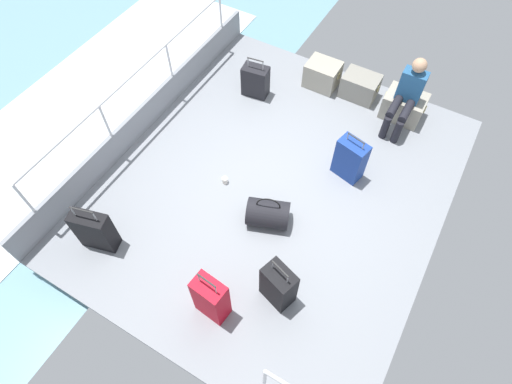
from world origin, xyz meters
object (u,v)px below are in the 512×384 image
object	(u,v)px
suitcase_2	(278,285)
suitcase_4	(95,231)
duffel_bag	(268,213)
paper_cup	(225,180)
cargo_crate_0	(322,74)
cargo_crate_1	(360,86)
cargo_crate_2	(404,106)
suitcase_1	(350,159)
suitcase_0	(255,81)
suitcase_3	(211,299)
passenger_seated	(407,95)

from	to	relation	value
suitcase_2	suitcase_4	xyz separation A→B (m)	(-2.24, -0.50, 0.00)
duffel_bag	paper_cup	size ratio (longest dim) A/B	6.23
cargo_crate_0	cargo_crate_1	distance (m)	0.63
cargo_crate_2	paper_cup	bearing A→B (deg)	-124.36
suitcase_2	suitcase_4	size ratio (longest dim) A/B	0.97
suitcase_1	cargo_crate_0	bearing A→B (deg)	126.34
cargo_crate_0	suitcase_1	xyz separation A→B (m)	(1.08, -1.47, 0.11)
suitcase_0	duffel_bag	bearing A→B (deg)	-56.07
suitcase_1	suitcase_4	distance (m)	3.38
suitcase_4	paper_cup	size ratio (longest dim) A/B	7.98
cargo_crate_1	suitcase_3	distance (m)	4.09
cargo_crate_2	suitcase_4	distance (m)	4.72
suitcase_3	paper_cup	world-z (taller)	suitcase_3
passenger_seated	suitcase_3	bearing A→B (deg)	-102.16
passenger_seated	suitcase_1	distance (m)	1.33
passenger_seated	suitcase_1	bearing A→B (deg)	-102.45
cargo_crate_2	suitcase_1	bearing A→B (deg)	-100.92
passenger_seated	suitcase_0	world-z (taller)	passenger_seated
cargo_crate_0	suitcase_4	world-z (taller)	suitcase_4
paper_cup	cargo_crate_1	bearing A→B (deg)	69.75
cargo_crate_1	suitcase_2	size ratio (longest dim) A/B	0.76
suitcase_1	suitcase_3	bearing A→B (deg)	-102.01
cargo_crate_1	suitcase_1	world-z (taller)	suitcase_1
suitcase_3	suitcase_4	bearing A→B (deg)	179.55
cargo_crate_1	suitcase_2	world-z (taller)	suitcase_2
cargo_crate_0	cargo_crate_1	world-z (taller)	cargo_crate_0
suitcase_3	duffel_bag	bearing A→B (deg)	91.54
suitcase_2	passenger_seated	bearing A→B (deg)	85.32
cargo_crate_0	suitcase_1	bearing A→B (deg)	-53.66
passenger_seated	suitcase_1	world-z (taller)	passenger_seated
duffel_bag	suitcase_0	bearing A→B (deg)	123.93
passenger_seated	suitcase_2	distance (m)	3.34
duffel_bag	paper_cup	xyz separation A→B (m)	(-0.81, 0.24, -0.13)
passenger_seated	duffel_bag	world-z (taller)	passenger_seated
suitcase_2	suitcase_3	size ratio (longest dim) A/B	0.88
suitcase_2	suitcase_4	bearing A→B (deg)	-167.45
suitcase_1	suitcase_2	distance (m)	2.04
passenger_seated	suitcase_4	distance (m)	4.57
cargo_crate_2	suitcase_3	world-z (taller)	suitcase_3
cargo_crate_1	duffel_bag	distance (m)	2.75
suitcase_1	suitcase_3	world-z (taller)	suitcase_3
cargo_crate_0	suitcase_2	world-z (taller)	suitcase_2
cargo_crate_2	suitcase_3	xyz separation A→B (m)	(-0.82, -4.01, 0.16)
suitcase_4	suitcase_1	bearing A→B (deg)	48.77
suitcase_0	suitcase_2	xyz separation A→B (m)	(1.91, -2.79, 0.06)
paper_cup	duffel_bag	bearing A→B (deg)	-16.27
passenger_seated	suitcase_1	xyz separation A→B (m)	(-0.28, -1.27, -0.26)
passenger_seated	cargo_crate_2	bearing A→B (deg)	90.00
suitcase_0	suitcase_1	bearing A→B (deg)	-21.49
suitcase_0	suitcase_2	size ratio (longest dim) A/B	0.87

